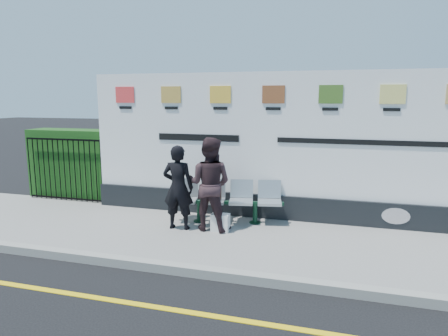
% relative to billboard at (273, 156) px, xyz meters
% --- Properties ---
extents(ground, '(80.00, 80.00, 0.00)m').
position_rel_billboard_xyz_m(ground, '(-0.50, -3.85, -1.42)').
color(ground, black).
extents(pavement, '(14.00, 3.00, 0.12)m').
position_rel_billboard_xyz_m(pavement, '(-0.50, -1.35, -1.36)').
color(pavement, gray).
rests_on(pavement, ground).
extents(kerb, '(14.00, 0.18, 0.14)m').
position_rel_billboard_xyz_m(kerb, '(-0.50, -2.85, -1.35)').
color(kerb, gray).
rests_on(kerb, ground).
extents(yellow_line, '(14.00, 0.10, 0.01)m').
position_rel_billboard_xyz_m(yellow_line, '(-0.50, -3.85, -1.42)').
color(yellow_line, yellow).
rests_on(yellow_line, ground).
extents(billboard, '(8.00, 0.30, 3.00)m').
position_rel_billboard_xyz_m(billboard, '(0.00, 0.00, 0.00)').
color(billboard, black).
rests_on(billboard, pavement).
extents(hedge, '(2.35, 0.70, 1.70)m').
position_rel_billboard_xyz_m(hedge, '(-5.08, 0.45, -0.45)').
color(hedge, '#1B4C16').
rests_on(hedge, pavement).
extents(railing, '(2.05, 0.06, 1.54)m').
position_rel_billboard_xyz_m(railing, '(-5.08, -0.00, -0.53)').
color(railing, black).
rests_on(railing, pavement).
extents(bench, '(2.23, 0.97, 0.46)m').
position_rel_billboard_xyz_m(bench, '(-0.81, -0.60, -1.07)').
color(bench, '#AFB6B9').
rests_on(bench, pavement).
extents(woman_left, '(0.62, 0.44, 1.62)m').
position_rel_billboard_xyz_m(woman_left, '(-1.60, -1.22, -0.49)').
color(woman_left, black).
rests_on(woman_left, pavement).
extents(woman_right, '(0.90, 0.72, 1.77)m').
position_rel_billboard_xyz_m(woman_right, '(-1.01, -1.09, -0.42)').
color(woman_right, '#311F23').
rests_on(woman_right, pavement).
extents(handbag_brown, '(0.32, 0.14, 0.25)m').
position_rel_billboard_xyz_m(handbag_brown, '(-1.09, -0.65, -0.71)').
color(handbag_brown, black).
rests_on(handbag_brown, bench).
extents(carrier_bag_white, '(0.34, 0.20, 0.34)m').
position_rel_billboard_xyz_m(carrier_bag_white, '(-0.78, -1.16, -1.13)').
color(carrier_bag_white, silver).
rests_on(carrier_bag_white, pavement).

